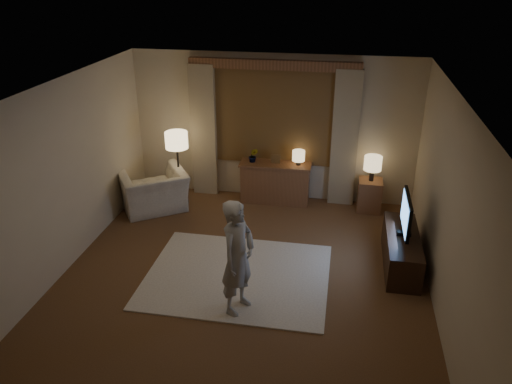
% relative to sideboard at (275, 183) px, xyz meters
% --- Properties ---
extents(room, '(5.04, 5.54, 2.64)m').
position_rel_sideboard_xyz_m(room, '(-0.08, -2.00, 0.98)').
color(room, brown).
rests_on(room, ground).
extents(rug, '(2.50, 2.00, 0.02)m').
position_rel_sideboard_xyz_m(rug, '(-0.17, -2.45, -0.34)').
color(rug, '#F5E7CE').
rests_on(rug, floor).
extents(sideboard, '(1.20, 0.40, 0.70)m').
position_rel_sideboard_xyz_m(sideboard, '(0.00, 0.00, 0.00)').
color(sideboard, brown).
rests_on(sideboard, floor).
extents(picture_frame, '(0.16, 0.02, 0.20)m').
position_rel_sideboard_xyz_m(picture_frame, '(-0.00, 0.00, 0.45)').
color(picture_frame, brown).
rests_on(picture_frame, sideboard).
extents(plant, '(0.17, 0.13, 0.30)m').
position_rel_sideboard_xyz_m(plant, '(-0.40, 0.00, 0.50)').
color(plant, '#999999').
rests_on(plant, sideboard).
extents(table_lamp_sideboard, '(0.22, 0.22, 0.30)m').
position_rel_sideboard_xyz_m(table_lamp_sideboard, '(0.40, 0.00, 0.55)').
color(table_lamp_sideboard, black).
rests_on(table_lamp_sideboard, sideboard).
extents(floor_lamp, '(0.39, 0.39, 1.34)m').
position_rel_sideboard_xyz_m(floor_lamp, '(-1.66, -0.38, 0.77)').
color(floor_lamp, black).
rests_on(floor_lamp, floor).
extents(armchair, '(1.43, 1.40, 0.71)m').
position_rel_sideboard_xyz_m(armchair, '(-2.03, -0.69, 0.00)').
color(armchair, beige).
rests_on(armchair, floor).
extents(side_table, '(0.40, 0.40, 0.56)m').
position_rel_sideboard_xyz_m(side_table, '(1.66, -0.05, -0.07)').
color(side_table, brown).
rests_on(side_table, floor).
extents(table_lamp_side, '(0.30, 0.30, 0.44)m').
position_rel_sideboard_xyz_m(table_lamp_side, '(1.66, -0.05, 0.52)').
color(table_lamp_side, black).
rests_on(table_lamp_side, side_table).
extents(tv_stand, '(0.45, 1.40, 0.50)m').
position_rel_sideboard_xyz_m(tv_stand, '(2.07, -1.77, -0.10)').
color(tv_stand, black).
rests_on(tv_stand, floor).
extents(tv, '(0.20, 0.81, 0.59)m').
position_rel_sideboard_xyz_m(tv, '(2.07, -1.77, 0.47)').
color(tv, black).
rests_on(tv, tv_stand).
extents(person, '(0.53, 0.64, 1.49)m').
position_rel_sideboard_xyz_m(person, '(-0.00, -3.15, 0.41)').
color(person, '#B8B2AA').
rests_on(person, rug).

